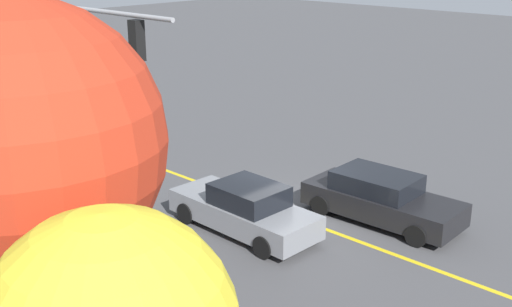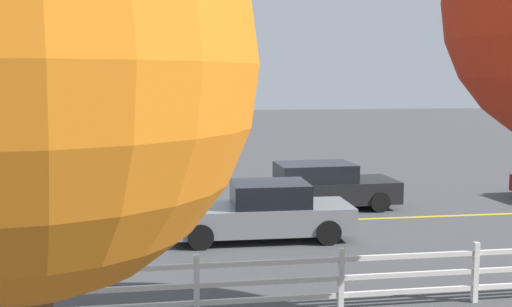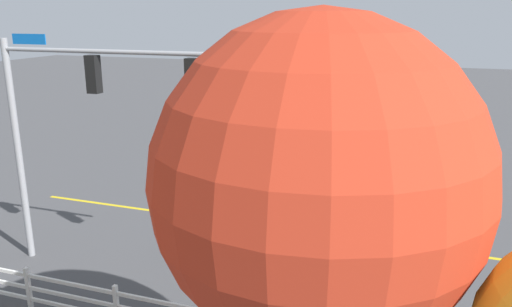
{
  "view_description": "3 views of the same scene",
  "coord_description": "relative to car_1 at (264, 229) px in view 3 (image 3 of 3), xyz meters",
  "views": [
    {
      "loc": [
        -11.68,
        13.8,
        8.02
      ],
      "look_at": [
        0.1,
        1.33,
        2.31
      ],
      "focal_mm": 44.66,
      "sensor_mm": 36.0,
      "label": 1
    },
    {
      "loc": [
        2.75,
        17.17,
        4.21
      ],
      "look_at": [
        0.28,
        1.2,
        2.18
      ],
      "focal_mm": 43.12,
      "sensor_mm": 36.0,
      "label": 2
    },
    {
      "loc": [
        -4.33,
        15.66,
        7.29
      ],
      "look_at": [
        0.87,
        0.52,
        2.82
      ],
      "focal_mm": 35.24,
      "sensor_mm": 36.0,
      "label": 3
    }
  ],
  "objects": [
    {
      "name": "tree_3",
      "position": [
        -3.29,
        7.98,
        4.54
      ],
      "size": [
        4.27,
        4.27,
        7.39
      ],
      "color": "brown",
      "rests_on": "ground_plane"
    },
    {
      "name": "car_1",
      "position": [
        0.0,
        0.0,
        0.0
      ],
      "size": [
        4.73,
        1.92,
        1.49
      ],
      "rotation": [
        0.0,
        0.0,
        -0.02
      ],
      "color": "slate",
      "rests_on": "ground_plane"
    },
    {
      "name": "signal_assembly",
      "position": [
        4.57,
        2.72,
        4.07
      ],
      "size": [
        7.28,
        0.38,
        6.76
      ],
      "color": "gray",
      "rests_on": "ground_plane"
    },
    {
      "name": "ground_plane",
      "position": [
        -0.18,
        -1.72,
        -0.7
      ],
      "size": [
        120.0,
        120.0,
        0.0
      ],
      "primitive_type": "plane",
      "color": "#444447"
    },
    {
      "name": "car_2",
      "position": [
        -2.42,
        -3.38,
        0.02
      ],
      "size": [
        4.83,
        2.08,
        1.47
      ],
      "rotation": [
        0.0,
        0.0,
        3.18
      ],
      "color": "black",
      "rests_on": "ground_plane"
    },
    {
      "name": "lane_center_stripe",
      "position": [
        -4.18,
        -1.72,
        -0.69
      ],
      "size": [
        28.0,
        0.16,
        0.01
      ],
      "primitive_type": "cube",
      "color": "gold",
      "rests_on": "ground_plane"
    }
  ]
}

